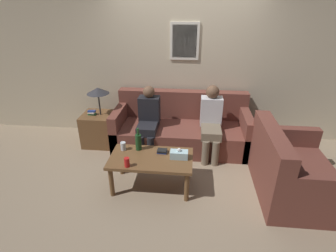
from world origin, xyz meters
TOP-DOWN VIEW (x-y plane):
  - ground_plane at (0.00, 0.00)m, footprint 16.00×16.00m
  - wall_back at (0.00, 1.04)m, footprint 9.00×0.08m
  - couch_main at (0.00, 0.56)m, footprint 2.25×0.93m
  - couch_side at (1.48, -0.56)m, footprint 0.93×1.28m
  - coffee_table at (-0.33, -0.63)m, footprint 1.09×0.60m
  - side_table_with_lamp at (-1.43, 0.46)m, footprint 0.51×0.51m
  - wine_bottle at (-0.53, -0.44)m, footprint 0.08×0.08m
  - drinking_glass at (-0.74, -0.48)m, footprint 0.07×0.07m
  - book_stack at (-0.20, -0.49)m, footprint 0.13×0.11m
  - soda_can at (-0.59, -0.86)m, footprint 0.07×0.07m
  - tissue_box at (0.03, -0.60)m, footprint 0.23×0.12m
  - person_left at (-0.53, 0.34)m, footprint 0.34×0.60m
  - person_right at (0.48, 0.35)m, footprint 0.34×0.66m

SIDE VIEW (x-z plane):
  - ground_plane at x=0.00m, z-range 0.00..0.00m
  - couch_main at x=0.00m, z-range -0.15..0.75m
  - couch_side at x=1.48m, z-range -0.14..0.75m
  - side_table_with_lamp at x=-1.43m, z-range -0.18..0.86m
  - coffee_table at x=-0.33m, z-range 0.17..0.63m
  - book_stack at x=-0.20m, z-range 0.46..0.51m
  - tissue_box at x=0.03m, z-range 0.44..0.59m
  - drinking_glass at x=-0.74m, z-range 0.46..0.58m
  - soda_can at x=-0.59m, z-range 0.46..0.58m
  - person_left at x=-0.53m, z-range 0.04..1.13m
  - wine_bottle at x=-0.53m, z-range 0.42..0.74m
  - person_right at x=0.48m, z-range 0.04..1.16m
  - wall_back at x=0.00m, z-range 0.00..2.60m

